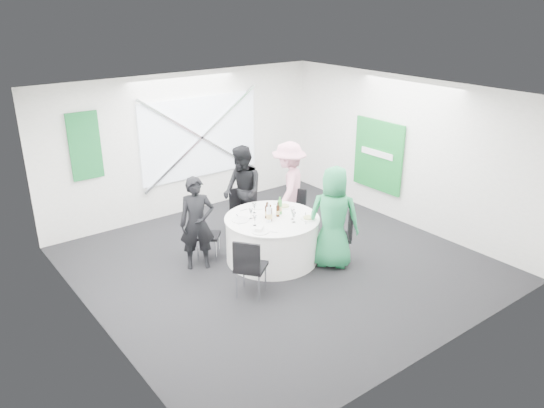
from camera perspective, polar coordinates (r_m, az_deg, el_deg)
floor at (r=8.84m, az=0.79°, el=-6.42°), size 6.00×6.00×0.00m
ceiling at (r=7.92m, az=0.90°, el=11.76°), size 6.00×6.00×0.00m
wall_back at (r=10.69m, az=-9.19°, el=6.39°), size 6.00×0.00×6.00m
wall_front at (r=6.38m, az=17.77°, el=-5.07°), size 6.00×0.00×6.00m
wall_left at (r=6.97m, az=-18.99°, el=-2.92°), size 0.00×6.00×6.00m
wall_right at (r=10.32m, az=14.13°, el=5.46°), size 0.00×6.00×6.00m
window_panel at (r=10.77m, az=-7.71°, el=7.14°), size 2.60×0.03×1.60m
window_brace_a at (r=10.74m, az=-7.60°, el=7.10°), size 2.63×0.05×1.84m
window_brace_b at (r=10.74m, az=-7.60°, el=7.10°), size 2.63×0.05×1.84m
green_banner at (r=9.83m, az=-19.47°, el=5.90°), size 0.55×0.04×1.20m
green_sign at (r=10.70m, az=11.35°, el=5.14°), size 0.05×1.20×1.40m
banquet_table at (r=8.81m, az=0.00°, el=-3.75°), size 1.56×1.56×0.76m
chair_back at (r=9.78m, az=-3.35°, el=-0.40°), size 0.45×0.45×0.85m
chair_back_left at (r=8.92m, az=-7.40°, el=-2.92°), size 0.53×0.53×0.83m
chair_back_right at (r=9.67m, az=2.38°, el=-0.54°), size 0.55×0.55×0.88m
chair_front_right at (r=8.78m, az=7.66°, el=-3.03°), size 0.57×0.57×0.89m
chair_front_left at (r=7.67m, az=-2.48°, el=-6.46°), size 0.59×0.59×0.93m
person_man_back_left at (r=8.51m, az=-8.07°, el=-2.07°), size 0.66×0.57×1.54m
person_man_back at (r=9.60m, az=-3.20°, el=1.35°), size 0.58×0.88×1.67m
person_woman_pink at (r=9.74m, az=1.83°, el=1.79°), size 1.18×1.08×1.71m
person_woman_green at (r=8.50m, az=6.63°, el=-1.47°), size 0.95×0.97×1.68m
plate_back at (r=9.08m, az=-1.54°, el=-0.29°), size 0.28×0.28×0.01m
plate_back_left at (r=8.57m, az=-3.41°, el=-1.71°), size 0.29×0.29×0.01m
plate_back_right at (r=9.07m, az=1.34°, el=-0.27°), size 0.25×0.25×0.04m
plate_front_right at (r=8.61m, az=3.94°, el=-1.54°), size 0.25×0.25×0.04m
plate_front_left at (r=8.14m, az=-1.26°, el=-2.98°), size 0.27×0.27×0.01m
napkin at (r=8.17m, az=-1.40°, el=-2.64°), size 0.20×0.19×0.05m
beer_bottle_a at (r=8.61m, az=-0.57°, el=-0.87°), size 0.06×0.06×0.27m
beer_bottle_b at (r=8.69m, az=-0.47°, el=-0.73°), size 0.06×0.06×0.25m
beer_bottle_c at (r=8.67m, az=0.64°, el=-0.78°), size 0.06×0.06×0.25m
beer_bottle_d at (r=8.49m, az=-0.17°, el=-1.17°), size 0.06×0.06×0.28m
green_water_bottle at (r=8.76m, az=0.85°, el=-0.35°), size 0.08×0.08×0.30m
clear_water_bottle at (r=8.45m, az=-0.34°, el=-1.18°), size 0.08×0.08×0.31m
wine_glass_a at (r=8.58m, az=-2.29°, el=-0.80°), size 0.07×0.07×0.17m
wine_glass_b at (r=8.44m, az=2.36°, el=-1.19°), size 0.07×0.07×0.17m
wine_glass_c at (r=8.32m, az=-1.88°, el=-1.53°), size 0.07×0.07×0.17m
wine_glass_d at (r=8.80m, az=-1.92°, el=-0.21°), size 0.07×0.07×0.17m
wine_glass_e at (r=8.56m, az=2.25°, el=-0.87°), size 0.07×0.07×0.17m
fork_a at (r=8.18m, az=-1.75°, el=-2.88°), size 0.12×0.12×0.01m
knife_a at (r=8.13m, az=0.12°, el=-3.05°), size 0.10×0.13×0.01m
fork_b at (r=9.10m, az=2.04°, el=-0.29°), size 0.10×0.13×0.01m
knife_b at (r=9.18m, az=0.55°, el=-0.07°), size 0.08×0.14×0.01m
fork_c at (r=8.49m, az=3.65°, el=-1.98°), size 0.11×0.12×0.01m
knife_c at (r=8.81m, az=3.63°, el=-1.09°), size 0.11×0.12×0.01m
fork_d at (r=9.16m, az=-1.21°, el=-0.13°), size 0.15×0.02×0.01m
knife_d at (r=8.97m, az=-3.05°, el=-0.65°), size 0.15×0.02×0.01m
fork_e at (r=8.73m, az=-3.76°, el=-1.29°), size 0.08×0.14×0.01m
knife_e at (r=8.47m, az=-3.60°, el=-2.04°), size 0.09×0.14×0.01m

